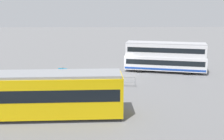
{
  "coord_description": "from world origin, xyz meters",
  "views": [
    {
      "loc": [
        2.51,
        32.76,
        8.22
      ],
      "look_at": [
        1.55,
        5.28,
        1.79
      ],
      "focal_mm": 43.73,
      "sensor_mm": 36.0,
      "label": 1
    }
  ],
  "objects_px": {
    "info_sign": "(63,74)",
    "tram_yellow": "(40,94)",
    "double_decker_bus": "(165,57)",
    "pedestrian_crossing": "(116,90)",
    "pedestrian_near_railing": "(85,81)"
  },
  "relations": [
    {
      "from": "info_sign",
      "to": "pedestrian_near_railing",
      "type": "bearing_deg",
      "value": 175.33
    },
    {
      "from": "pedestrian_near_railing",
      "to": "info_sign",
      "type": "relative_size",
      "value": 0.7
    },
    {
      "from": "pedestrian_near_railing",
      "to": "pedestrian_crossing",
      "type": "xyz_separation_m",
      "value": [
        -2.95,
        3.05,
        0.01
      ]
    },
    {
      "from": "pedestrian_crossing",
      "to": "info_sign",
      "type": "xyz_separation_m",
      "value": [
        5.17,
        -3.23,
        0.64
      ]
    },
    {
      "from": "pedestrian_near_railing",
      "to": "pedestrian_crossing",
      "type": "bearing_deg",
      "value": 134.1
    },
    {
      "from": "pedestrian_near_railing",
      "to": "double_decker_bus",
      "type": "bearing_deg",
      "value": -142.61
    },
    {
      "from": "double_decker_bus",
      "to": "pedestrian_near_railing",
      "type": "bearing_deg",
      "value": 37.39
    },
    {
      "from": "pedestrian_crossing",
      "to": "info_sign",
      "type": "distance_m",
      "value": 6.13
    },
    {
      "from": "info_sign",
      "to": "tram_yellow",
      "type": "bearing_deg",
      "value": 83.94
    },
    {
      "from": "pedestrian_crossing",
      "to": "tram_yellow",
      "type": "bearing_deg",
      "value": 32.74
    },
    {
      "from": "tram_yellow",
      "to": "pedestrian_near_railing",
      "type": "bearing_deg",
      "value": -113.38
    },
    {
      "from": "double_decker_bus",
      "to": "tram_yellow",
      "type": "bearing_deg",
      "value": 48.4
    },
    {
      "from": "double_decker_bus",
      "to": "tram_yellow",
      "type": "relative_size",
      "value": 0.84
    },
    {
      "from": "double_decker_bus",
      "to": "pedestrian_crossing",
      "type": "bearing_deg",
      "value": 57.16
    },
    {
      "from": "tram_yellow",
      "to": "info_sign",
      "type": "xyz_separation_m",
      "value": [
        -0.75,
        -7.03,
        -0.22
      ]
    }
  ]
}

